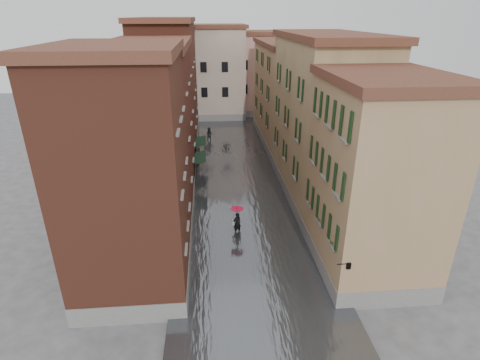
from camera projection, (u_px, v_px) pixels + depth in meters
name	position (u px, v px, depth m)	size (l,w,h in m)	color
ground	(250.00, 251.00, 25.45)	(120.00, 120.00, 0.00)	#4F4F51
floodwater	(236.00, 175.00, 37.26)	(10.00, 60.00, 0.20)	#4C5054
building_left_near	(129.00, 179.00, 20.46)	(6.00, 8.00, 13.00)	brown
building_left_mid	(154.00, 128.00, 30.58)	(6.00, 14.00, 12.50)	maroon
building_left_far	(169.00, 87.00, 43.95)	(6.00, 16.00, 14.00)	brown
building_right_near	(374.00, 183.00, 21.85)	(6.00, 8.00, 11.50)	#A08352
building_right_mid	(322.00, 121.00, 31.57)	(6.00, 14.00, 13.00)	tan
building_right_far	(286.00, 95.00, 45.54)	(6.00, 16.00, 11.50)	#A08352
building_end_cream	(204.00, 74.00, 57.22)	(12.00, 9.00, 13.00)	beige
building_end_pink	(260.00, 74.00, 59.94)	(10.00, 9.00, 12.00)	tan
awning_near	(200.00, 158.00, 34.96)	(1.09, 2.93, 2.80)	black
awning_far	(200.00, 142.00, 39.37)	(1.09, 3.24, 2.80)	black
wall_lantern	(348.00, 265.00, 19.11)	(0.71, 0.22, 0.35)	black
window_planters	(322.00, 218.00, 22.58)	(0.59, 5.48, 0.84)	#9A4532
pedestrian_main	(237.00, 219.00, 27.02)	(0.94, 0.94, 2.06)	black
pedestrian_far	(210.00, 135.00, 47.07)	(0.89, 0.69, 1.83)	black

